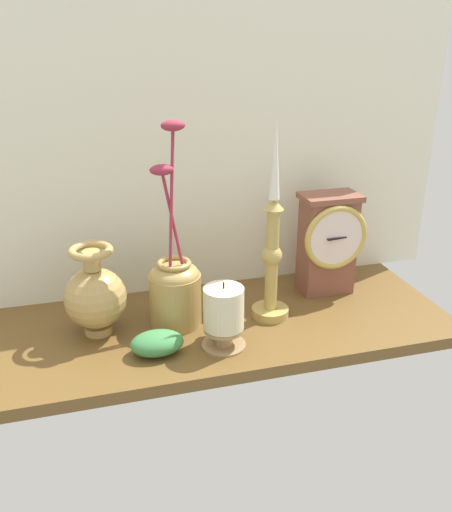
% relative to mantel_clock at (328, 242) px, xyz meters
% --- Properties ---
extents(ground_plane, '(1.00, 0.36, 0.02)m').
position_rel_mantel_clock_xyz_m(ground_plane, '(-0.30, -0.07, -0.13)').
color(ground_plane, brown).
extents(back_wall, '(1.20, 0.02, 0.65)m').
position_rel_mantel_clock_xyz_m(back_wall, '(-0.30, 0.11, 0.21)').
color(back_wall, white).
rests_on(back_wall, ground_plane).
extents(mantel_clock, '(0.14, 0.09, 0.22)m').
position_rel_mantel_clock_xyz_m(mantel_clock, '(0.00, 0.00, 0.00)').
color(mantel_clock, brown).
rests_on(mantel_clock, ground_plane).
extents(candlestick_tall_left, '(0.08, 0.08, 0.40)m').
position_rel_mantel_clock_xyz_m(candlestick_tall_left, '(-0.16, -0.08, 0.02)').
color(candlestick_tall_left, tan).
rests_on(candlestick_tall_left, ground_plane).
extents(brass_vase_bulbous, '(0.12, 0.12, 0.18)m').
position_rel_mantel_clock_xyz_m(brass_vase_bulbous, '(-0.50, -0.05, -0.04)').
color(brass_vase_bulbous, tan).
rests_on(brass_vase_bulbous, ground_plane).
extents(brass_vase_jar, '(0.10, 0.10, 0.39)m').
position_rel_mantel_clock_xyz_m(brass_vase_jar, '(-0.35, -0.05, -0.04)').
color(brass_vase_jar, tan).
rests_on(brass_vase_jar, ground_plane).
extents(pillar_candle_front, '(0.08, 0.08, 0.13)m').
position_rel_mantel_clock_xyz_m(pillar_candle_front, '(-0.28, -0.16, -0.05)').
color(pillar_candle_front, '#A28356').
rests_on(pillar_candle_front, ground_plane).
extents(ivy_sprig, '(0.10, 0.07, 0.04)m').
position_rel_mantel_clock_xyz_m(ivy_sprig, '(-0.40, -0.15, -0.09)').
color(ivy_sprig, '#3E8546').
rests_on(ivy_sprig, ground_plane).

